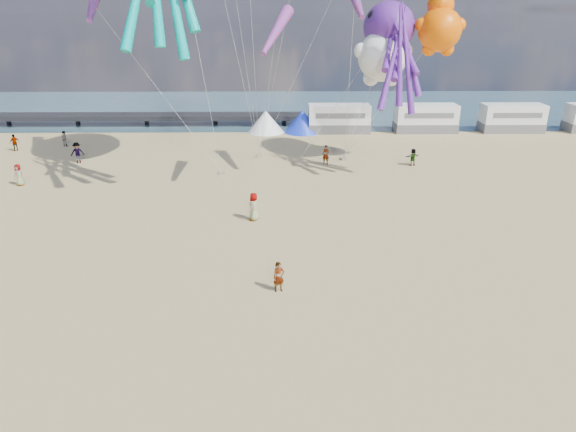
# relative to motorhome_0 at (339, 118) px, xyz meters

# --- Properties ---
(ground) EXTENTS (120.00, 120.00, 0.00)m
(ground) POSITION_rel_motorhome_0_xyz_m (-6.00, -40.00, -1.50)
(ground) COLOR tan
(ground) RESTS_ON ground
(water) EXTENTS (120.00, 120.00, 0.00)m
(water) POSITION_rel_motorhome_0_xyz_m (-6.00, 15.00, -1.48)
(water) COLOR #32515F
(water) RESTS_ON ground
(pier) EXTENTS (60.00, 3.00, 0.50)m
(pier) POSITION_rel_motorhome_0_xyz_m (-34.00, 4.00, -0.50)
(pier) COLOR black
(pier) RESTS_ON ground
(motorhome_0) EXTENTS (6.60, 2.50, 3.00)m
(motorhome_0) POSITION_rel_motorhome_0_xyz_m (0.00, 0.00, 0.00)
(motorhome_0) COLOR silver
(motorhome_0) RESTS_ON ground
(motorhome_1) EXTENTS (6.60, 2.50, 3.00)m
(motorhome_1) POSITION_rel_motorhome_0_xyz_m (9.50, 0.00, 0.00)
(motorhome_1) COLOR silver
(motorhome_1) RESTS_ON ground
(motorhome_2) EXTENTS (6.60, 2.50, 3.00)m
(motorhome_2) POSITION_rel_motorhome_0_xyz_m (19.00, 0.00, 0.00)
(motorhome_2) COLOR silver
(motorhome_2) RESTS_ON ground
(tent_white) EXTENTS (4.00, 4.00, 2.40)m
(tent_white) POSITION_rel_motorhome_0_xyz_m (-8.00, 0.00, -0.30)
(tent_white) COLOR white
(tent_white) RESTS_ON ground
(tent_blue) EXTENTS (4.00, 4.00, 2.40)m
(tent_blue) POSITION_rel_motorhome_0_xyz_m (-4.00, 0.00, -0.30)
(tent_blue) COLOR #1933CC
(tent_blue) RESTS_ON ground
(standing_person) EXTENTS (0.65, 0.53, 1.52)m
(standing_person) POSITION_rel_motorhome_0_xyz_m (-6.45, -34.25, -0.74)
(standing_person) COLOR tan
(standing_person) RESTS_ON ground
(beachgoer_0) EXTENTS (0.67, 0.50, 1.69)m
(beachgoer_0) POSITION_rel_motorhome_0_xyz_m (-26.32, -18.11, -0.65)
(beachgoer_0) COLOR #7F6659
(beachgoer_0) RESTS_ON ground
(beachgoer_1) EXTENTS (0.88, 0.74, 1.53)m
(beachgoer_1) POSITION_rel_motorhome_0_xyz_m (-27.62, -5.89, -0.74)
(beachgoer_1) COLOR #7F6659
(beachgoer_1) RESTS_ON ground
(beachgoer_2) EXTENTS (1.04, 0.90, 1.83)m
(beachgoer_2) POSITION_rel_motorhome_0_xyz_m (-24.16, -11.86, -0.59)
(beachgoer_2) COLOR #7F6659
(beachgoer_2) RESTS_ON ground
(beachgoer_3) EXTENTS (1.17, 1.15, 1.62)m
(beachgoer_3) POSITION_rel_motorhome_0_xyz_m (-31.63, -7.68, -0.69)
(beachgoer_3) COLOR #7F6659
(beachgoer_3) RESTS_ON ground
(beachgoer_4) EXTENTS (0.95, 0.67, 1.49)m
(beachgoer_4) POSITION_rel_motorhome_0_xyz_m (5.03, -13.07, -0.75)
(beachgoer_4) COLOR #7F6659
(beachgoer_4) RESTS_ON ground
(beachgoer_5) EXTENTS (1.64, 1.03, 1.69)m
(beachgoer_5) POSITION_rel_motorhome_0_xyz_m (-2.44, -12.62, -0.66)
(beachgoer_5) COLOR #7F6659
(beachgoer_5) RESTS_ON ground
(beachgoer_6) EXTENTS (0.66, 0.78, 1.83)m
(beachgoer_6) POSITION_rel_motorhome_0_xyz_m (-8.06, -25.29, -0.59)
(beachgoer_6) COLOR #7F6659
(beachgoer_6) RESTS_ON ground
(sandbag_a) EXTENTS (0.50, 0.35, 0.22)m
(sandbag_a) POSITION_rel_motorhome_0_xyz_m (-11.21, -15.33, -1.39)
(sandbag_a) COLOR gray
(sandbag_a) RESTS_ON ground
(sandbag_b) EXTENTS (0.50, 0.35, 0.22)m
(sandbag_b) POSITION_rel_motorhome_0_xyz_m (-4.86, -12.37, -1.39)
(sandbag_b) COLOR gray
(sandbag_b) RESTS_ON ground
(sandbag_c) EXTENTS (0.50, 0.35, 0.22)m
(sandbag_c) POSITION_rel_motorhome_0_xyz_m (-0.74, -11.08, -1.39)
(sandbag_c) COLOR gray
(sandbag_c) RESTS_ON ground
(sandbag_d) EXTENTS (0.50, 0.35, 0.22)m
(sandbag_d) POSITION_rel_motorhome_0_xyz_m (-0.65, -11.39, -1.39)
(sandbag_d) COLOR gray
(sandbag_d) RESTS_ON ground
(sandbag_e) EXTENTS (0.50, 0.35, 0.22)m
(sandbag_e) POSITION_rel_motorhome_0_xyz_m (-8.31, -10.17, -1.39)
(sandbag_e) COLOR gray
(sandbag_e) RESTS_ON ground
(kite_octopus_purple) EXTENTS (4.85, 9.48, 10.42)m
(kite_octopus_purple) POSITION_rel_motorhome_0_xyz_m (2.50, -11.44, 9.71)
(kite_octopus_purple) COLOR #5C2390
(kite_panda) EXTENTS (5.24, 4.98, 6.84)m
(kite_panda) POSITION_rel_motorhome_0_xyz_m (1.90, -12.75, 7.55)
(kite_panda) COLOR white
(kite_teddy_orange) EXTENTS (5.23, 5.10, 5.74)m
(kite_teddy_orange) POSITION_rel_motorhome_0_xyz_m (6.09, -13.50, 9.58)
(kite_teddy_orange) COLOR #FF6200
(windsock_left) EXTENTS (2.35, 6.74, 6.66)m
(windsock_left) POSITION_rel_motorhome_0_xyz_m (-20.98, -12.14, 11.41)
(windsock_left) COLOR red
(windsock_right) EXTENTS (2.65, 5.26, 5.27)m
(windsock_right) POSITION_rel_motorhome_0_xyz_m (-6.61, -20.01, 9.72)
(windsock_right) COLOR red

